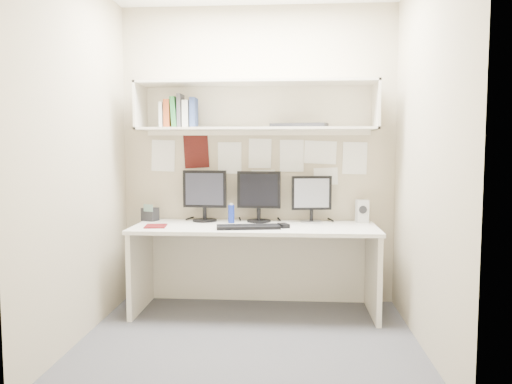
# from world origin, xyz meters

# --- Properties ---
(floor) EXTENTS (2.40, 2.00, 0.01)m
(floor) POSITION_xyz_m (0.00, 0.00, 0.00)
(floor) COLOR #444449
(floor) RESTS_ON ground
(wall_back) EXTENTS (2.40, 0.02, 2.60)m
(wall_back) POSITION_xyz_m (0.00, 1.00, 1.30)
(wall_back) COLOR tan
(wall_back) RESTS_ON ground
(wall_front) EXTENTS (2.40, 0.02, 2.60)m
(wall_front) POSITION_xyz_m (0.00, -1.00, 1.30)
(wall_front) COLOR tan
(wall_front) RESTS_ON ground
(wall_left) EXTENTS (0.02, 2.00, 2.60)m
(wall_left) POSITION_xyz_m (-1.20, 0.00, 1.30)
(wall_left) COLOR tan
(wall_left) RESTS_ON ground
(wall_right) EXTENTS (0.02, 2.00, 2.60)m
(wall_right) POSITION_xyz_m (1.20, 0.00, 1.30)
(wall_right) COLOR tan
(wall_right) RESTS_ON ground
(desk) EXTENTS (2.00, 0.70, 0.73)m
(desk) POSITION_xyz_m (0.00, 0.65, 0.37)
(desk) COLOR silver
(desk) RESTS_ON floor
(overhead_hutch) EXTENTS (2.00, 0.38, 0.40)m
(overhead_hutch) POSITION_xyz_m (0.00, 0.86, 1.72)
(overhead_hutch) COLOR silver
(overhead_hutch) RESTS_ON wall_back
(pinned_papers) EXTENTS (1.92, 0.01, 0.48)m
(pinned_papers) POSITION_xyz_m (0.00, 0.99, 1.25)
(pinned_papers) COLOR white
(pinned_papers) RESTS_ON wall_back
(monitor_left) EXTENTS (0.38, 0.21, 0.44)m
(monitor_left) POSITION_xyz_m (-0.46, 0.87, 0.97)
(monitor_left) COLOR black
(monitor_left) RESTS_ON desk
(monitor_center) EXTENTS (0.38, 0.21, 0.44)m
(monitor_center) POSITION_xyz_m (0.02, 0.87, 0.97)
(monitor_center) COLOR black
(monitor_center) RESTS_ON desk
(monitor_right) EXTENTS (0.34, 0.19, 0.40)m
(monitor_right) POSITION_xyz_m (0.47, 0.87, 0.95)
(monitor_right) COLOR #A5A5AA
(monitor_right) RESTS_ON desk
(keyboard) EXTENTS (0.52, 0.26, 0.02)m
(keyboard) POSITION_xyz_m (-0.04, 0.50, 0.74)
(keyboard) COLOR black
(keyboard) RESTS_ON desk
(mouse) EXTENTS (0.10, 0.12, 0.03)m
(mouse) POSITION_xyz_m (0.24, 0.55, 0.75)
(mouse) COLOR black
(mouse) RESTS_ON desk
(speaker) EXTENTS (0.11, 0.11, 0.20)m
(speaker) POSITION_xyz_m (0.91, 0.88, 0.83)
(speaker) COLOR #B3B3AF
(speaker) RESTS_ON desk
(blue_bottle) EXTENTS (0.05, 0.05, 0.17)m
(blue_bottle) POSITION_xyz_m (-0.21, 0.78, 0.81)
(blue_bottle) COLOR navy
(blue_bottle) RESTS_ON desk
(maroon_notebook) EXTENTS (0.19, 0.22, 0.01)m
(maroon_notebook) POSITION_xyz_m (-0.80, 0.53, 0.74)
(maroon_notebook) COLOR #550E10
(maroon_notebook) RESTS_ON desk
(desk_phone) EXTENTS (0.15, 0.15, 0.15)m
(desk_phone) POSITION_xyz_m (-0.94, 0.86, 0.79)
(desk_phone) COLOR black
(desk_phone) RESTS_ON desk
(book_stack) EXTENTS (0.30, 0.17, 0.28)m
(book_stack) POSITION_xyz_m (-0.66, 0.81, 1.66)
(book_stack) COLOR silver
(book_stack) RESTS_ON overhead_hutch
(hutch_tray) EXTENTS (0.49, 0.29, 0.03)m
(hutch_tray) POSITION_xyz_m (0.36, 0.79, 1.56)
(hutch_tray) COLOR black
(hutch_tray) RESTS_ON overhead_hutch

